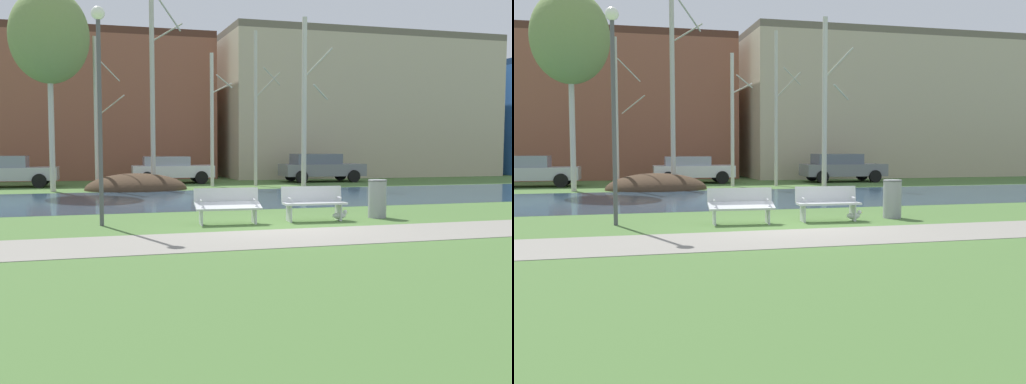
% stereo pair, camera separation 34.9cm
% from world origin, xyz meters
% --- Properties ---
extents(ground_plane, '(120.00, 120.00, 0.00)m').
position_xyz_m(ground_plane, '(0.00, 10.00, 0.00)').
color(ground_plane, '#476B33').
extents(paved_path_strip, '(60.00, 2.41, 0.01)m').
position_xyz_m(paved_path_strip, '(0.00, -1.75, 0.01)').
color(paved_path_strip, gray).
rests_on(paved_path_strip, ground).
extents(river_band, '(80.00, 8.14, 0.01)m').
position_xyz_m(river_band, '(0.00, 7.83, 0.00)').
color(river_band, '#2D475B').
rests_on(river_band, ground).
extents(soil_mound, '(4.39, 3.18, 1.42)m').
position_xyz_m(soil_mound, '(-2.19, 13.08, 0.00)').
color(soil_mound, '#423021').
rests_on(soil_mound, ground).
extents(bench_left, '(1.63, 0.66, 0.87)m').
position_xyz_m(bench_left, '(-1.12, 0.76, 0.47)').
color(bench_left, silver).
rests_on(bench_left, ground).
extents(bench_right, '(1.63, 0.66, 0.87)m').
position_xyz_m(bench_right, '(1.13, 0.76, 0.47)').
color(bench_right, silver).
rests_on(bench_right, ground).
extents(trash_bin, '(0.50, 0.50, 1.01)m').
position_xyz_m(trash_bin, '(3.00, 0.91, 0.52)').
color(trash_bin, gray).
rests_on(trash_bin, ground).
extents(seagull, '(0.45, 0.17, 0.26)m').
position_xyz_m(seagull, '(1.82, 0.66, 0.13)').
color(seagull, white).
rests_on(seagull, ground).
extents(streetlamp, '(0.32, 0.32, 5.14)m').
position_xyz_m(streetlamp, '(-4.07, 1.30, 3.45)').
color(streetlamp, '#4C4C51').
rests_on(streetlamp, ground).
extents(birch_far_left, '(3.21, 3.21, 8.29)m').
position_xyz_m(birch_far_left, '(-5.61, 12.97, 6.34)').
color(birch_far_left, beige).
rests_on(birch_far_left, ground).
extents(birch_left, '(1.31, 2.27, 6.61)m').
position_xyz_m(birch_left, '(-3.77, 13.86, 3.37)').
color(birch_left, beige).
rests_on(birch_left, ground).
extents(birch_center_left, '(1.41, 2.55, 9.24)m').
position_xyz_m(birch_center_left, '(-1.43, 12.94, 4.74)').
color(birch_center_left, '#BCB7A8').
rests_on(birch_center_left, ground).
extents(birch_center, '(1.06, 1.89, 6.18)m').
position_xyz_m(birch_center, '(1.46, 14.28, 3.17)').
color(birch_center, beige).
rests_on(birch_center, ground).
extents(birch_center_right, '(1.28, 2.36, 7.27)m').
position_xyz_m(birch_center_right, '(3.54, 14.08, 3.71)').
color(birch_center_right, beige).
rests_on(birch_center_right, ground).
extents(birch_right, '(1.52, 2.52, 7.85)m').
position_xyz_m(birch_right, '(5.69, 13.31, 4.00)').
color(birch_right, beige).
rests_on(birch_right, ground).
extents(parked_van_nearest_silver, '(4.52, 2.07, 1.44)m').
position_xyz_m(parked_van_nearest_silver, '(-7.82, 16.28, 0.76)').
color(parked_van_nearest_silver, '#B2B5BC').
rests_on(parked_van_nearest_silver, ground).
extents(parked_sedan_second_white, '(4.10, 2.26, 1.36)m').
position_xyz_m(parked_sedan_second_white, '(-0.09, 17.09, 0.73)').
color(parked_sedan_second_white, silver).
rests_on(parked_sedan_second_white, ground).
extents(parked_hatch_third_grey, '(4.38, 2.23, 1.47)m').
position_xyz_m(parked_hatch_third_grey, '(7.66, 16.19, 0.78)').
color(parked_hatch_third_grey, slate).
rests_on(parked_hatch_third_grey, ground).
extents(building_brick_low, '(15.87, 7.28, 8.39)m').
position_xyz_m(building_brick_low, '(-4.82, 24.22, 4.19)').
color(building_brick_low, brown).
rests_on(building_brick_low, ground).
extents(building_beige_block, '(17.14, 9.68, 8.73)m').
position_xyz_m(building_beige_block, '(12.42, 23.41, 4.37)').
color(building_beige_block, '#BCAD8E').
rests_on(building_beige_block, ground).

